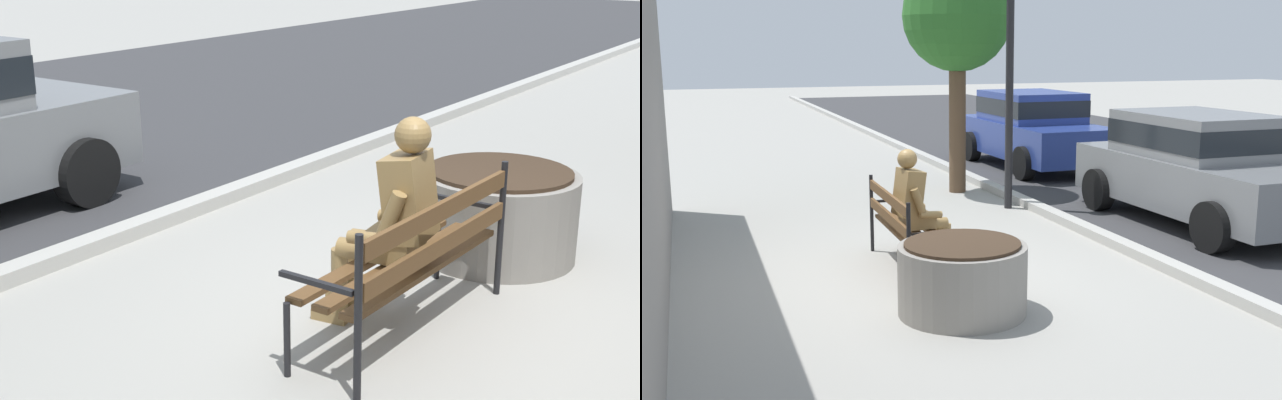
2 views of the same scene
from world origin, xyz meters
The scene contains 5 objects.
ground_plane centered at (0.00, 0.00, 0.00)m, with size 80.00×80.00×0.00m, color #9E9B93.
curb_stone centered at (0.00, 2.90, 0.06)m, with size 60.00×0.20×0.12m, color #B2AFA8.
park_bench centered at (-0.26, 0.12, 0.54)m, with size 1.81×0.57×0.95m.
bronze_statue_seated centered at (-0.24, 0.34, 0.67)m, with size 0.61×0.81×1.37m.
concrete_planter centered at (1.32, 0.26, 0.34)m, with size 1.22×1.22×0.69m.
Camera 1 is at (-4.51, -2.10, 2.37)m, focal length 47.13 mm.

